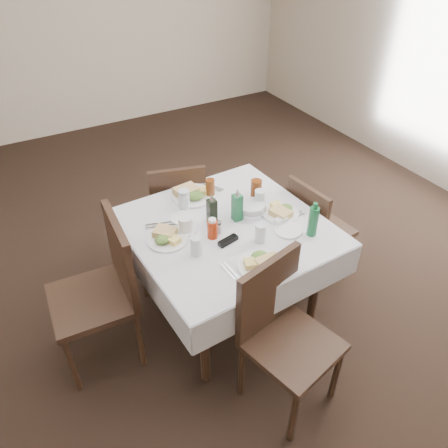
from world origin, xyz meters
name	(u,v)px	position (x,y,z in m)	size (l,w,h in m)	color
ground_plane	(194,299)	(0.00, 0.00, 0.00)	(7.00, 7.00, 0.00)	black
room_shell	(180,74)	(0.00, 0.00, 1.71)	(6.04, 7.04, 2.80)	beige
dining_table	(227,237)	(0.18, -0.19, 0.67)	(1.27, 1.27, 0.76)	black
chair_north	(178,205)	(0.14, 0.52, 0.51)	(0.52, 0.52, 0.90)	black
chair_south	(281,326)	(0.12, -0.90, 0.55)	(0.55, 0.55, 0.96)	black
chair_east	(314,225)	(0.93, -0.19, 0.49)	(0.44, 0.44, 0.86)	black
chair_west	(106,284)	(-0.64, -0.14, 0.58)	(0.51, 0.51, 1.02)	black
meal_north	(193,194)	(0.14, 0.22, 0.79)	(0.31, 0.31, 0.07)	white
meal_south	(263,263)	(0.17, -0.63, 0.79)	(0.28, 0.28, 0.06)	white
meal_east	(281,211)	(0.56, -0.25, 0.78)	(0.25, 0.25, 0.06)	white
meal_west	(166,237)	(-0.22, -0.14, 0.78)	(0.25, 0.25, 0.06)	white
side_plate_a	(183,218)	(-0.04, 0.02, 0.77)	(0.17, 0.17, 0.01)	white
side_plate_b	(288,230)	(0.49, -0.43, 0.77)	(0.18, 0.18, 0.01)	white
water_n	(184,199)	(0.03, 0.13, 0.83)	(0.08, 0.08, 0.14)	silver
water_s	(260,233)	(0.28, -0.43, 0.82)	(0.07, 0.07, 0.13)	silver
water_e	(260,199)	(0.48, -0.12, 0.83)	(0.07, 0.07, 0.13)	silver
water_w	(196,246)	(-0.12, -0.34, 0.82)	(0.07, 0.07, 0.12)	silver
iced_tea_a	(210,188)	(0.25, 0.17, 0.83)	(0.06, 0.06, 0.13)	#6D3111
iced_tea_b	(256,191)	(0.50, -0.03, 0.84)	(0.08, 0.08, 0.16)	#6D3111
bread_basket	(251,209)	(0.39, -0.14, 0.79)	(0.20, 0.20, 0.07)	silver
oil_cruet_dark	(212,211)	(0.11, -0.12, 0.86)	(0.05, 0.05, 0.23)	black
oil_cruet_green	(237,206)	(0.27, -0.16, 0.86)	(0.06, 0.06, 0.24)	#186335
ketchup_bottle	(212,229)	(0.04, -0.25, 0.83)	(0.06, 0.06, 0.14)	#B12A0A
salt_shaker	(219,227)	(0.10, -0.23, 0.80)	(0.04, 0.04, 0.09)	white
pepper_shaker	(219,227)	(0.11, -0.22, 0.80)	(0.03, 0.03, 0.07)	#432C19
coffee_mug	(186,225)	(-0.07, -0.11, 0.81)	(0.14, 0.14, 0.10)	white
sunglasses	(228,241)	(0.10, -0.34, 0.78)	(0.14, 0.07, 0.03)	black
green_bottle	(313,221)	(0.60, -0.53, 0.87)	(0.06, 0.06, 0.23)	#186335
sugar_caddy	(281,221)	(0.49, -0.34, 0.78)	(0.09, 0.06, 0.04)	white
cutlery_n	(213,187)	(0.32, 0.26, 0.77)	(0.10, 0.17, 0.01)	silver
cutlery_s	(229,271)	(-0.02, -0.57, 0.77)	(0.04, 0.15, 0.01)	silver
cutlery_e	(293,216)	(0.61, -0.32, 0.77)	(0.18, 0.05, 0.01)	silver
cutlery_w	(162,225)	(-0.19, 0.02, 0.77)	(0.21, 0.10, 0.01)	silver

